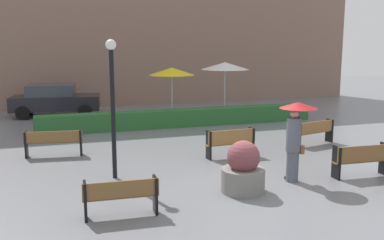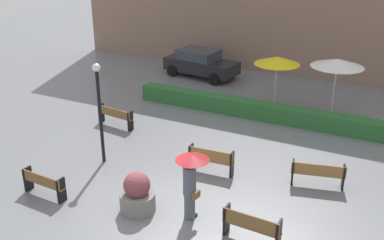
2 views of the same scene
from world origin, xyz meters
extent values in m
plane|color=slate|center=(0.00, 0.00, 0.00)|extent=(60.00, 60.00, 0.00)
cube|color=olive|center=(4.27, 3.66, 0.44)|extent=(1.73, 0.62, 0.04)
cube|color=olive|center=(4.30, 3.53, 0.65)|extent=(1.69, 0.45, 0.40)
cube|color=black|center=(3.49, 3.45, 0.43)|extent=(0.13, 0.33, 0.85)
cube|color=black|center=(5.06, 3.83, 0.43)|extent=(0.13, 0.33, 0.85)
cube|color=brown|center=(3.32, -0.05, 0.43)|extent=(1.63, 0.33, 0.04)
cube|color=brown|center=(3.31, -0.19, 0.67)|extent=(1.62, 0.12, 0.44)
cube|color=black|center=(2.57, -0.03, 0.45)|extent=(0.08, 0.36, 0.89)
cube|color=black|center=(4.07, -0.10, 0.45)|extent=(0.08, 0.36, 0.89)
cube|color=olive|center=(0.75, 2.96, 0.44)|extent=(1.65, 0.33, 0.04)
cube|color=olive|center=(0.76, 2.83, 0.68)|extent=(1.63, 0.15, 0.45)
cube|color=black|center=(0.00, 2.89, 0.45)|extent=(0.08, 0.33, 0.90)
cube|color=black|center=(1.51, 2.99, 0.45)|extent=(0.08, 0.33, 0.90)
cube|color=brown|center=(-3.32, -0.82, 0.43)|extent=(1.59, 0.32, 0.04)
cube|color=brown|center=(-3.33, -0.96, 0.63)|extent=(1.58, 0.12, 0.36)
cube|color=black|center=(-4.05, -0.80, 0.41)|extent=(0.08, 0.34, 0.81)
cube|color=black|center=(-2.59, -0.88, 0.41)|extent=(0.08, 0.34, 0.81)
cube|color=brown|center=(-4.60, 4.79, 0.46)|extent=(1.82, 0.45, 0.04)
cube|color=brown|center=(-4.61, 4.66, 0.66)|extent=(1.80, 0.27, 0.35)
cube|color=black|center=(-5.44, 4.88, 0.42)|extent=(0.10, 0.33, 0.84)
cube|color=black|center=(-3.76, 4.67, 0.42)|extent=(0.10, 0.33, 0.84)
cylinder|color=#4C515B|center=(1.34, 0.14, 0.41)|extent=(0.32, 0.32, 0.82)
cube|color=black|center=(1.35, 0.20, 0.04)|extent=(0.31, 0.36, 0.08)
cylinder|color=#4C515B|center=(1.34, 0.14, 1.26)|extent=(0.38, 0.38, 0.88)
sphere|color=tan|center=(1.34, 0.14, 1.80)|extent=(0.21, 0.21, 0.21)
cube|color=brown|center=(1.56, 0.12, 0.87)|extent=(0.15, 0.29, 0.22)
cylinder|color=black|center=(1.44, 0.12, 1.58)|extent=(0.02, 0.02, 0.90)
cone|color=maroon|center=(1.44, 0.12, 2.03)|extent=(0.97, 0.97, 0.16)
cylinder|color=slate|center=(-0.24, -0.21, 0.29)|extent=(1.07, 1.07, 0.58)
sphere|color=brown|center=(-0.24, -0.21, 0.88)|extent=(0.81, 0.81, 0.81)
cylinder|color=black|center=(-3.07, 1.88, 1.72)|extent=(0.12, 0.12, 3.44)
sphere|color=white|center=(-3.07, 1.88, 3.56)|extent=(0.28, 0.28, 0.28)
cylinder|color=silver|center=(0.80, 10.13, 1.14)|extent=(0.06, 0.06, 2.28)
cone|color=yellow|center=(0.80, 10.13, 2.28)|extent=(2.13, 2.13, 0.35)
cylinder|color=silver|center=(3.48, 10.18, 1.24)|extent=(0.06, 0.06, 2.48)
cone|color=white|center=(3.48, 10.18, 2.48)|extent=(2.32, 2.32, 0.35)
cube|color=#28602D|center=(0.78, 8.40, 0.37)|extent=(12.18, 0.70, 0.74)
cube|color=black|center=(-4.38, 12.87, 0.67)|extent=(4.40, 2.32, 0.70)
cube|color=#333842|center=(-4.58, 12.90, 1.29)|extent=(2.40, 1.90, 0.55)
cylinder|color=black|center=(-2.85, 13.54, 0.32)|extent=(0.66, 0.31, 0.64)
cylinder|color=black|center=(-3.09, 11.81, 0.32)|extent=(0.66, 0.31, 0.64)
cylinder|color=black|center=(-5.68, 13.94, 0.32)|extent=(0.66, 0.31, 0.64)
cylinder|color=black|center=(-5.92, 12.21, 0.32)|extent=(0.66, 0.31, 0.64)
camera|label=1|loc=(-4.60, -9.67, 3.64)|focal=41.18mm
camera|label=2|loc=(6.42, -9.82, 7.82)|focal=42.38mm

